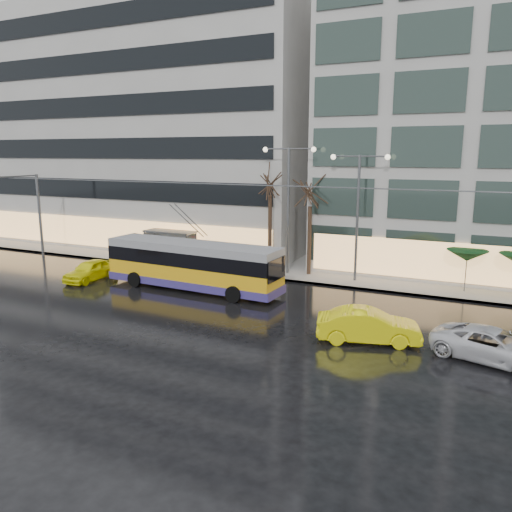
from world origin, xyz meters
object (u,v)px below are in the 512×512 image
Objects in this scene: taxi_a at (90,270)px; bus_shelter at (168,239)px; trolleybus at (193,267)px; street_lamp_near at (288,193)px.

bus_shelter is at bearing 75.89° from taxi_a.
bus_shelter is at bearing 135.21° from trolleybus.
bus_shelter is 0.47× the size of street_lamp_near.
trolleybus is 7.91m from taxi_a.
taxi_a is (-11.95, -7.29, -5.27)m from street_lamp_near.
trolleybus is at bearing 5.38° from taxi_a.
street_lamp_near is at bearing 0.63° from bus_shelter.
trolleybus is 8.80m from bus_shelter.
street_lamp_near reaches higher than bus_shelter.
street_lamp_near reaches higher than taxi_a.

